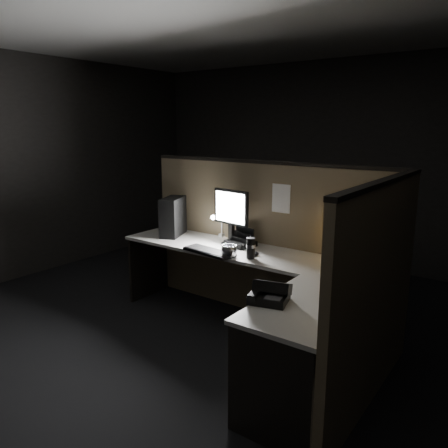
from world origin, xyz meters
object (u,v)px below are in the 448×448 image
Objects in this scene: monitor at (231,212)px; keyboard at (209,252)px; desk_phone at (269,293)px; pc_tower at (173,217)px; lava_lamp at (334,243)px.

monitor is 1.03× the size of keyboard.
monitor is at bearing 120.66° from desk_phone.
pc_tower is at bearing 163.85° from keyboard.
desk_phone is at bearing -36.31° from monitor.
pc_tower reaches higher than desk_phone.
monitor reaches higher than lava_lamp.
pc_tower is at bearing -166.47° from monitor.
keyboard is at bearing -78.87° from monitor.
keyboard is 1.18m from desk_phone.
pc_tower reaches higher than keyboard.
lava_lamp is 1.35× the size of desk_phone.
lava_lamp is at bearing -18.36° from pc_tower.
lava_lamp is (1.00, 0.42, 0.15)m from keyboard.
keyboard is at bearing 132.66° from desk_phone.
pc_tower is 1.03× the size of lava_lamp.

